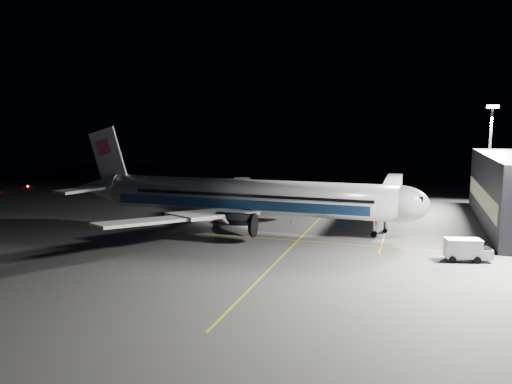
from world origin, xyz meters
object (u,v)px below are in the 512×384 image
object	(u,v)px
safety_cone_b	(292,221)
safety_cone_c	(260,214)
service_truck	(467,249)
floodlight_mast_north	(490,147)
baggage_tug	(212,211)
safety_cone_a	(265,211)
jet_bridge	(391,192)
airliner	(241,197)

from	to	relation	value
safety_cone_b	safety_cone_c	world-z (taller)	safety_cone_c
service_truck	safety_cone_b	xyz separation A→B (m)	(-26.81, 16.31, -1.26)
floodlight_mast_north	baggage_tug	size ratio (longest dim) A/B	6.83
service_truck	safety_cone_a	size ratio (longest dim) A/B	9.96
jet_bridge	safety_cone_c	bearing A→B (deg)	-162.27
baggage_tug	safety_cone_a	size ratio (longest dim) A/B	5.10
jet_bridge	service_truck	world-z (taller)	jet_bridge
jet_bridge	safety_cone_c	world-z (taller)	jet_bridge
airliner	baggage_tug	bearing A→B (deg)	136.94
safety_cone_a	service_truck	bearing A→B (deg)	-35.11
safety_cone_a	safety_cone_b	size ratio (longest dim) A/B	1.11
floodlight_mast_north	baggage_tug	distance (m)	56.31
jet_bridge	service_truck	distance (m)	30.16
airliner	safety_cone_b	world-z (taller)	airliner
baggage_tug	airliner	bearing A→B (deg)	-59.02
jet_bridge	service_truck	size ratio (longest dim) A/B	5.81
airliner	safety_cone_b	bearing A→B (deg)	42.03
service_truck	baggage_tug	bearing A→B (deg)	144.30
jet_bridge	service_truck	bearing A→B (deg)	-68.88
service_truck	safety_cone_c	bearing A→B (deg)	136.01
safety_cone_b	baggage_tug	bearing A→B (deg)	174.10
floodlight_mast_north	baggage_tug	xyz separation A→B (m)	(-49.63, -23.99, -11.51)
floodlight_mast_north	safety_cone_c	size ratio (longest dim) A/B	33.19
safety_cone_a	safety_cone_c	bearing A→B (deg)	-89.14
jet_bridge	safety_cone_c	xyz separation A→B (m)	(-23.18, -7.41, -4.27)
safety_cone_a	safety_cone_b	xyz separation A→B (m)	(7.23, -7.62, -0.03)
jet_bridge	floodlight_mast_north	size ratio (longest dim) A/B	1.66
jet_bridge	floodlight_mast_north	world-z (taller)	floodlight_mast_north
safety_cone_b	airliner	bearing A→B (deg)	-137.97
safety_cone_a	floodlight_mast_north	bearing A→B (deg)	23.57
floodlight_mast_north	service_truck	bearing A→B (deg)	-99.73
baggage_tug	safety_cone_b	world-z (taller)	baggage_tug
floodlight_mast_north	safety_cone_b	world-z (taller)	floodlight_mast_north
jet_bridge	safety_cone_c	size ratio (longest dim) A/B	55.15
floodlight_mast_north	baggage_tug	world-z (taller)	floodlight_mast_north
safety_cone_a	safety_cone_c	world-z (taller)	safety_cone_c
floodlight_mast_north	jet_bridge	bearing A→B (deg)	-142.26
airliner	safety_cone_c	size ratio (longest dim) A/B	98.57
floodlight_mast_north	safety_cone_a	xyz separation A→B (m)	(-41.23, -17.99, -12.07)
service_truck	safety_cone_a	xyz separation A→B (m)	(-34.04, 23.94, -1.23)
baggage_tug	floodlight_mast_north	bearing A→B (deg)	9.84
airliner	service_truck	bearing A→B (deg)	-16.34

